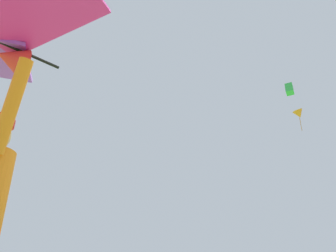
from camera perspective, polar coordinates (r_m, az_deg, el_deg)
The scene contains 3 objects.
held_stunt_kite at distance 2.75m, azimuth -27.30°, elevation 13.79°, with size 1.87×1.22×0.42m.
distant_kite_orange_high_right at distance 27.91m, azimuth 22.35°, elevation 1.99°, with size 1.09×1.08×1.98m.
distant_kite_green_mid_left at distance 34.23m, azimuth 20.87°, elevation 6.17°, with size 0.73×0.99×1.28m.
Camera 1 is at (2.22, -1.43, 0.67)m, focal length 34.11 mm.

